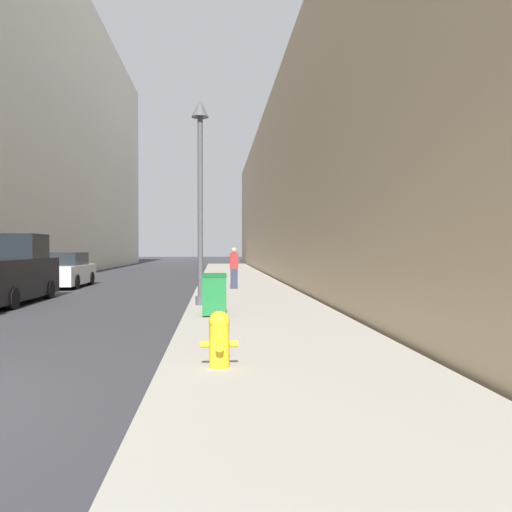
{
  "coord_description": "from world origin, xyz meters",
  "views": [
    {
      "loc": [
        4.45,
        -5.41,
        1.77
      ],
      "look_at": [
        6.23,
        16.51,
        1.43
      ],
      "focal_mm": 35.0,
      "sensor_mm": 36.0,
      "label": 1
    }
  ],
  "objects_px": {
    "trash_bin": "(214,294)",
    "parked_sedan_near": "(66,271)",
    "pickup_truck": "(4,274)",
    "fire_hydrant": "(219,338)",
    "pedestrian_on_sidewalk": "(234,268)",
    "lamppost": "(200,171)"
  },
  "relations": [
    {
      "from": "trash_bin",
      "to": "pedestrian_on_sidewalk",
      "type": "distance_m",
      "value": 8.1
    },
    {
      "from": "lamppost",
      "to": "parked_sedan_near",
      "type": "distance_m",
      "value": 11.35
    },
    {
      "from": "lamppost",
      "to": "trash_bin",
      "type": "bearing_deg",
      "value": -80.24
    },
    {
      "from": "pickup_truck",
      "to": "pedestrian_on_sidewalk",
      "type": "relative_size",
      "value": 3.07
    },
    {
      "from": "lamppost",
      "to": "pickup_truck",
      "type": "distance_m",
      "value": 7.31
    },
    {
      "from": "trash_bin",
      "to": "pedestrian_on_sidewalk",
      "type": "relative_size",
      "value": 0.61
    },
    {
      "from": "lamppost",
      "to": "pedestrian_on_sidewalk",
      "type": "relative_size",
      "value": 3.53
    },
    {
      "from": "fire_hydrant",
      "to": "parked_sedan_near",
      "type": "height_order",
      "value": "parked_sedan_near"
    },
    {
      "from": "trash_bin",
      "to": "pickup_truck",
      "type": "relative_size",
      "value": 0.2
    },
    {
      "from": "pickup_truck",
      "to": "trash_bin",
      "type": "bearing_deg",
      "value": -33.57
    },
    {
      "from": "pickup_truck",
      "to": "parked_sedan_near",
      "type": "bearing_deg",
      "value": 90.52
    },
    {
      "from": "trash_bin",
      "to": "parked_sedan_near",
      "type": "relative_size",
      "value": 0.24
    },
    {
      "from": "pedestrian_on_sidewalk",
      "to": "trash_bin",
      "type": "bearing_deg",
      "value": -95.52
    },
    {
      "from": "fire_hydrant",
      "to": "lamppost",
      "type": "xyz_separation_m",
      "value": [
        -0.49,
        7.62,
        3.47
      ]
    },
    {
      "from": "fire_hydrant",
      "to": "lamppost",
      "type": "height_order",
      "value": "lamppost"
    },
    {
      "from": "fire_hydrant",
      "to": "pedestrian_on_sidewalk",
      "type": "bearing_deg",
      "value": 87.0
    },
    {
      "from": "lamppost",
      "to": "parked_sedan_near",
      "type": "bearing_deg",
      "value": 125.86
    },
    {
      "from": "trash_bin",
      "to": "lamppost",
      "type": "relative_size",
      "value": 0.17
    },
    {
      "from": "trash_bin",
      "to": "lamppost",
      "type": "xyz_separation_m",
      "value": [
        -0.41,
        2.37,
        3.35
      ]
    },
    {
      "from": "pedestrian_on_sidewalk",
      "to": "pickup_truck",
      "type": "bearing_deg",
      "value": -154.32
    },
    {
      "from": "pickup_truck",
      "to": "fire_hydrant",
      "type": "bearing_deg",
      "value": -55.0
    },
    {
      "from": "fire_hydrant",
      "to": "pedestrian_on_sidewalk",
      "type": "relative_size",
      "value": 0.46
    }
  ]
}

